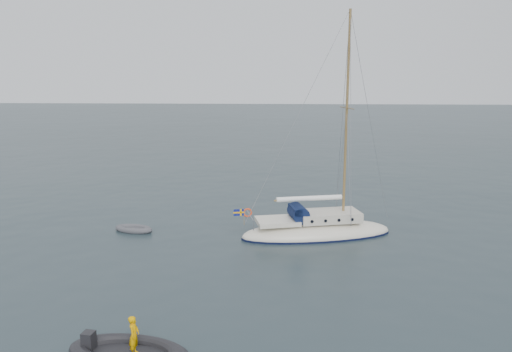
{
  "coord_description": "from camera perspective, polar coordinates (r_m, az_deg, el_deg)",
  "views": [
    {
      "loc": [
        1.86,
        -26.9,
        9.42
      ],
      "look_at": [
        0.18,
        0.0,
        4.04
      ],
      "focal_mm": 35.0,
      "sensor_mm": 36.0,
      "label": 1
    }
  ],
  "objects": [
    {
      "name": "ground",
      "position": [
        28.56,
        -0.36,
        -7.97
      ],
      "size": [
        300.0,
        300.0,
        0.0
      ],
      "primitive_type": "plane",
      "color": "black",
      "rests_on": "ground"
    },
    {
      "name": "sailboat",
      "position": [
        30.21,
        7.01,
        -4.91
      ],
      "size": [
        9.66,
        2.89,
        13.76
      ],
      "rotation": [
        0.0,
        0.0,
        0.24
      ],
      "color": "beige",
      "rests_on": "ground"
    },
    {
      "name": "dinghy",
      "position": [
        31.97,
        -13.8,
        -5.89
      ],
      "size": [
        2.51,
        1.13,
        0.36
      ],
      "rotation": [
        0.0,
        0.0,
        -0.24
      ],
      "color": "#4C4C51",
      "rests_on": "ground"
    },
    {
      "name": "rib",
      "position": [
        18.42,
        -14.4,
        -18.93
      ],
      "size": [
        4.35,
        1.98,
        1.62
      ],
      "rotation": [
        0.0,
        0.0,
        -0.14
      ],
      "color": "black",
      "rests_on": "ground"
    }
  ]
}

